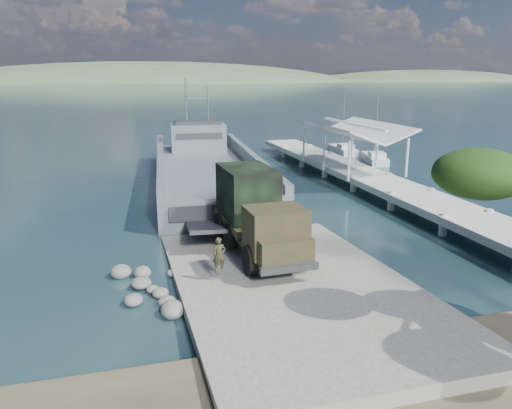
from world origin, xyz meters
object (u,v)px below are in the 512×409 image
object	(u,v)px
military_truck	(256,212)
sailboat_far	(343,150)
pier	(356,166)
soldier	(219,263)
sailboat_near	(375,159)
landing_craft	(207,175)

from	to	relation	value
military_truck	sailboat_far	world-z (taller)	sailboat_far
pier	soldier	xyz separation A→B (m)	(-16.10, -18.92, -0.30)
sailboat_near	military_truck	bearing A→B (deg)	-113.87
pier	sailboat_near	xyz separation A→B (m)	(6.92, 9.33, -1.20)
landing_craft	soldier	bearing A→B (deg)	-93.77
military_truck	sailboat_near	bearing A→B (deg)	48.75
sailboat_near	sailboat_far	bearing A→B (deg)	110.48
pier	landing_craft	bearing A→B (deg)	165.72
landing_craft	soldier	size ratio (longest dim) A/B	21.05
military_truck	sailboat_far	size ratio (longest dim) A/B	1.18
soldier	landing_craft	bearing A→B (deg)	83.87
military_truck	sailboat_near	world-z (taller)	sailboat_near
sailboat_near	sailboat_far	xyz separation A→B (m)	(-0.60, 6.88, 0.00)
pier	military_truck	xyz separation A→B (m)	(-13.47, -15.51, 0.94)
pier	sailboat_near	world-z (taller)	sailboat_near
landing_craft	sailboat_far	distance (m)	23.07
military_truck	landing_craft	bearing A→B (deg)	85.96
landing_craft	military_truck	xyz separation A→B (m)	(-0.71, -18.76, 1.74)
pier	sailboat_far	size ratio (longest dim) A/B	5.79
sailboat_far	landing_craft	bearing A→B (deg)	-140.33
soldier	sailboat_near	world-z (taller)	sailboat_near
sailboat_near	pier	bearing A→B (deg)	-111.02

